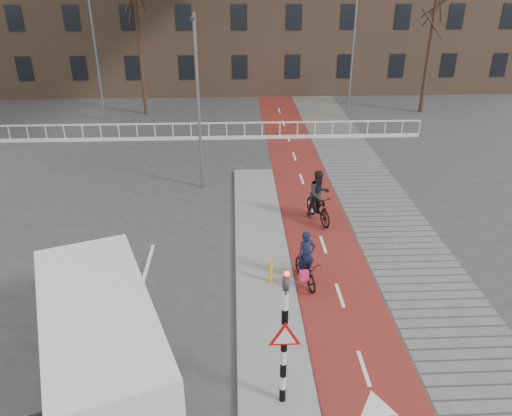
{
  "coord_description": "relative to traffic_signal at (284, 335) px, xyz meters",
  "views": [
    {
      "loc": [
        -1.55,
        -10.11,
        8.89
      ],
      "look_at": [
        -0.88,
        5.0,
        1.5
      ],
      "focal_mm": 35.0,
      "sensor_mm": 36.0,
      "label": 1
    }
  ],
  "objects": [
    {
      "name": "streetlight_left",
      "position": [
        -9.18,
        23.29,
        1.97
      ],
      "size": [
        0.12,
        0.12,
        7.92
      ],
      "primitive_type": "cylinder",
      "color": "slate",
      "rests_on": "ground"
    },
    {
      "name": "cyclist_near",
      "position": [
        1.15,
        4.75,
        -1.4
      ],
      "size": [
        0.94,
        1.74,
        1.75
      ],
      "rotation": [
        0.0,
        0.0,
        0.23
      ],
      "color": "black",
      "rests_on": "bike_lane"
    },
    {
      "name": "cyclist_far",
      "position": [
        2.17,
        8.83,
        -1.13
      ],
      "size": [
        1.1,
        2.01,
        2.06
      ],
      "rotation": [
        0.0,
        0.0,
        0.31
      ],
      "color": "black",
      "rests_on": "bike_lane"
    },
    {
      "name": "bollard",
      "position": [
        0.06,
        4.68,
        -1.5
      ],
      "size": [
        0.12,
        0.12,
        0.74
      ],
      "primitive_type": "cylinder",
      "color": "#E1BD0C",
      "rests_on": "curb_island"
    },
    {
      "name": "tree_mid",
      "position": [
        -6.79,
        24.65,
        2.13
      ],
      "size": [
        0.24,
        0.24,
        8.25
      ],
      "primitive_type": "cylinder",
      "color": "#322116",
      "rests_on": "ground"
    },
    {
      "name": "tree_right",
      "position": [
        11.54,
        24.29,
        1.53
      ],
      "size": [
        0.27,
        0.27,
        7.03
      ],
      "primitive_type": "cylinder",
      "color": "#322116",
      "rests_on": "ground"
    },
    {
      "name": "streetlight_near",
      "position": [
        -2.42,
        12.31,
        1.64
      ],
      "size": [
        0.12,
        0.12,
        7.26
      ],
      "primitive_type": "cylinder",
      "color": "slate",
      "rests_on": "ground"
    },
    {
      "name": "van",
      "position": [
        -3.98,
        0.63,
        -0.71
      ],
      "size": [
        4.12,
        6.1,
        2.43
      ],
      "rotation": [
        0.0,
        0.0,
        0.36
      ],
      "color": "silver",
      "rests_on": "ground"
    },
    {
      "name": "streetlight_right",
      "position": [
        6.36,
        23.16,
        2.22
      ],
      "size": [
        0.12,
        0.12,
        8.41
      ],
      "primitive_type": "cylinder",
      "color": "slate",
      "rests_on": "ground"
    },
    {
      "name": "railing",
      "position": [
        -4.4,
        19.02,
        -1.68
      ],
      "size": [
        28.0,
        0.1,
        0.99
      ],
      "color": "silver",
      "rests_on": "ground"
    },
    {
      "name": "bike_lane",
      "position": [
        2.1,
        12.02,
        -1.98
      ],
      "size": [
        2.5,
        60.0,
        0.01
      ],
      "primitive_type": "cube",
      "color": "maroon",
      "rests_on": "ground"
    },
    {
      "name": "sidewalk",
      "position": [
        4.9,
        12.02,
        -1.98
      ],
      "size": [
        3.0,
        60.0,
        0.01
      ],
      "primitive_type": "cube",
      "color": "slate",
      "rests_on": "ground"
    },
    {
      "name": "ground",
      "position": [
        0.6,
        2.02,
        -1.99
      ],
      "size": [
        120.0,
        120.0,
        0.0
      ],
      "primitive_type": "plane",
      "color": "#38383A",
      "rests_on": "ground"
    },
    {
      "name": "curb_island",
      "position": [
        -0.1,
        6.02,
        -1.93
      ],
      "size": [
        1.8,
        16.0,
        0.12
      ],
      "primitive_type": "cube",
      "color": "gray",
      "rests_on": "ground"
    },
    {
      "name": "traffic_signal",
      "position": [
        0.0,
        0.0,
        0.0
      ],
      "size": [
        0.8,
        0.8,
        3.68
      ],
      "color": "black",
      "rests_on": "curb_island"
    }
  ]
}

